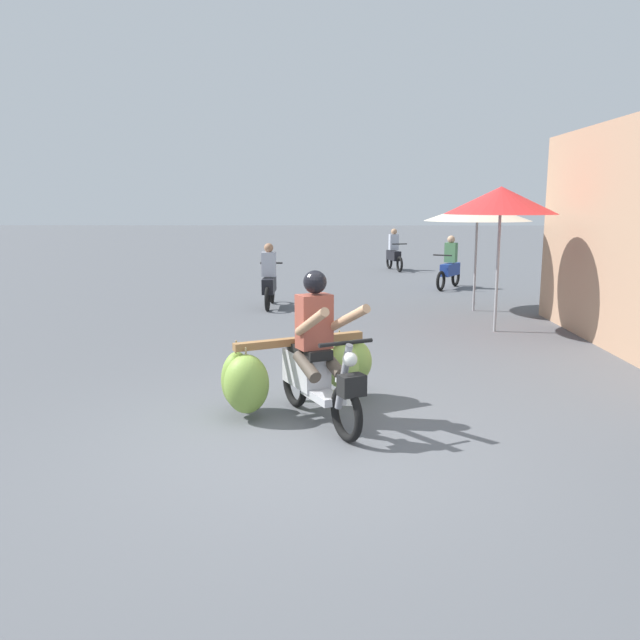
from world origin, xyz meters
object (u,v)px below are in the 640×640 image
(motorbike_distant_far_ahead, at_px, (450,267))
(market_umbrella_further_along, at_px, (501,201))
(motorbike_main_loaded, at_px, (303,367))
(market_umbrella_near_shop, at_px, (478,211))
(motorbike_distant_ahead_left, at_px, (269,282))
(motorbike_distant_ahead_right, at_px, (394,253))

(motorbike_distant_far_ahead, relative_size, market_umbrella_further_along, 0.57)
(motorbike_main_loaded, height_order, market_umbrella_near_shop, market_umbrella_near_shop)
(motorbike_distant_far_ahead, distance_m, market_umbrella_further_along, 6.13)
(market_umbrella_near_shop, relative_size, market_umbrella_further_along, 0.90)
(motorbike_main_loaded, xyz_separation_m, market_umbrella_near_shop, (3.33, 6.75, 1.56))
(motorbike_main_loaded, bearing_deg, market_umbrella_near_shop, 63.74)
(motorbike_main_loaded, relative_size, market_umbrella_near_shop, 0.85)
(motorbike_distant_ahead_left, xyz_separation_m, market_umbrella_further_along, (4.24, -2.57, 1.72))
(motorbike_main_loaded, xyz_separation_m, market_umbrella_further_along, (3.22, 4.53, 1.77))
(motorbike_distant_ahead_left, height_order, motorbike_distant_ahead_right, same)
(motorbike_distant_ahead_right, bearing_deg, motorbike_distant_ahead_left, -113.59)
(motorbike_distant_ahead_left, bearing_deg, motorbike_distant_far_ahead, 36.28)
(motorbike_distant_far_ahead, bearing_deg, market_umbrella_further_along, -92.60)
(motorbike_distant_ahead_left, height_order, market_umbrella_further_along, market_umbrella_further_along)
(motorbike_distant_ahead_right, distance_m, market_umbrella_further_along, 10.69)
(motorbike_main_loaded, height_order, motorbike_distant_ahead_left, motorbike_main_loaded)
(motorbike_distant_ahead_left, bearing_deg, market_umbrella_near_shop, -4.64)
(motorbike_main_loaded, height_order, motorbike_distant_ahead_right, motorbike_main_loaded)
(motorbike_main_loaded, bearing_deg, motorbike_distant_ahead_left, 98.18)
(market_umbrella_further_along, bearing_deg, motorbike_distant_ahead_left, 148.74)
(motorbike_distant_ahead_right, relative_size, motorbike_distant_far_ahead, 1.12)
(motorbike_distant_ahead_left, relative_size, market_umbrella_near_shop, 0.71)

